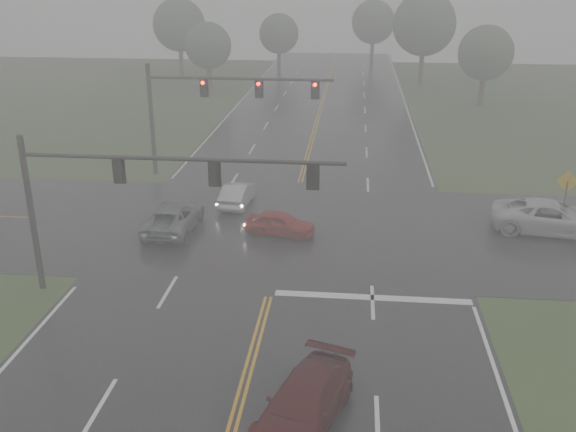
# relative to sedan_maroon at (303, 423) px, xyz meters

# --- Properties ---
(main_road) EXTENTS (18.00, 160.00, 0.02)m
(main_road) POSITION_rel_sedan_maroon_xyz_m (-2.18, 14.09, 0.00)
(main_road) COLOR black
(main_road) RESTS_ON ground
(cross_street) EXTENTS (120.00, 14.00, 0.02)m
(cross_street) POSITION_rel_sedan_maroon_xyz_m (-2.18, 16.09, 0.00)
(cross_street) COLOR black
(cross_street) RESTS_ON ground
(stop_bar) EXTENTS (8.50, 0.50, 0.01)m
(stop_bar) POSITION_rel_sedan_maroon_xyz_m (2.32, 8.49, 0.00)
(stop_bar) COLOR silver
(stop_bar) RESTS_ON ground
(sedan_maroon) EXTENTS (3.51, 5.43, 1.46)m
(sedan_maroon) POSITION_rel_sedan_maroon_xyz_m (0.00, 0.00, 0.00)
(sedan_maroon) COLOR #3E0B0B
(sedan_maroon) RESTS_ON ground
(sedan_red) EXTENTS (3.96, 2.18, 1.28)m
(sedan_red) POSITION_rel_sedan_maroon_xyz_m (-2.48, 15.12, 0.00)
(sedan_red) COLOR maroon
(sedan_red) RESTS_ON ground
(sedan_silver) EXTENTS (1.74, 4.21, 1.36)m
(sedan_silver) POSITION_rel_sedan_maroon_xyz_m (-5.55, 19.47, 0.00)
(sedan_silver) COLOR #A7AAAE
(sedan_silver) RESTS_ON ground
(car_grey) EXTENTS (2.55, 5.30, 1.46)m
(car_grey) POSITION_rel_sedan_maroon_xyz_m (-8.31, 15.16, 0.00)
(car_grey) COLOR #585B60
(car_grey) RESTS_ON ground
(pickup_white) EXTENTS (6.55, 3.77, 1.72)m
(pickup_white) POSITION_rel_sedan_maroon_xyz_m (12.01, 16.96, 0.00)
(pickup_white) COLOR #BCBEC0
(pickup_white) RESTS_ON ground
(signal_gantry_near) EXTENTS (13.54, 0.31, 7.01)m
(signal_gantry_near) POSITION_rel_sedan_maroon_xyz_m (-8.16, 7.97, 4.95)
(signal_gantry_near) COLOR black
(signal_gantry_near) RESTS_ON ground
(signal_gantry_far) EXTENTS (12.42, 0.38, 7.54)m
(signal_gantry_far) POSITION_rel_sedan_maroon_xyz_m (-8.60, 25.18, 5.27)
(signal_gantry_far) COLOR black
(signal_gantry_far) RESTS_ON ground
(sign_diamond_east) EXTENTS (1.23, 0.14, 2.96)m
(sign_diamond_east) POSITION_rel_sedan_maroon_xyz_m (13.15, 18.76, 2.00)
(sign_diamond_east) COLOR black
(sign_diamond_east) RESTS_ON ground
(tree_nw_a) EXTENTS (5.28, 5.28, 7.76)m
(tree_nw_a) POSITION_rel_sedan_maroon_xyz_m (-15.56, 57.20, 5.09)
(tree_nw_a) COLOR #2D241D
(tree_nw_a) RESTS_ON ground
(tree_ne_a) EXTENTS (7.44, 7.44, 10.93)m
(tree_ne_a) POSITION_rel_sedan_maroon_xyz_m (9.11, 63.46, 7.19)
(tree_ne_a) COLOR #2D241D
(tree_ne_a) RESTS_ON ground
(tree_n_mid) EXTENTS (5.31, 5.31, 7.80)m
(tree_n_mid) POSITION_rel_sedan_maroon_xyz_m (-9.21, 72.18, 5.12)
(tree_n_mid) COLOR #2D241D
(tree_n_mid) RESTS_ON ground
(tree_e_near) EXTENTS (5.55, 5.55, 8.15)m
(tree_e_near) POSITION_rel_sedan_maroon_xyz_m (14.25, 51.55, 5.35)
(tree_e_near) COLOR #2D241D
(tree_e_near) RESTS_ON ground
(tree_nw_b) EXTENTS (6.73, 6.73, 9.88)m
(tree_nw_b) POSITION_rel_sedan_maroon_xyz_m (-21.65, 67.67, 6.50)
(tree_nw_b) COLOR #2D241D
(tree_nw_b) RESTS_ON ground
(tree_n_far) EXTENTS (6.27, 6.27, 9.20)m
(tree_n_far) POSITION_rel_sedan_maroon_xyz_m (3.54, 81.22, 6.05)
(tree_n_far) COLOR #2D241D
(tree_n_far) RESTS_ON ground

